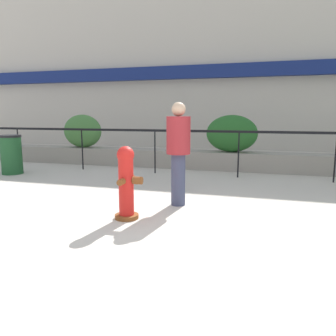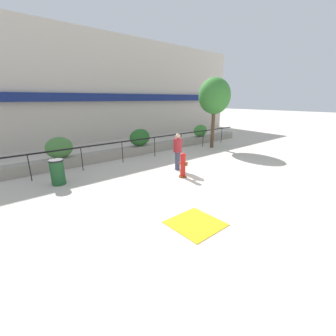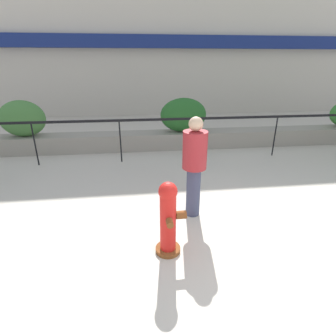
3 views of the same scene
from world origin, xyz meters
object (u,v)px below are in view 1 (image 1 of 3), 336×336
(hedge_bush_0, at_px, (83,131))
(hedge_bush_1, at_px, (232,134))
(pedestrian, at_px, (178,147))
(fire_hydrant, at_px, (126,182))
(trash_bin, at_px, (11,154))

(hedge_bush_0, bearing_deg, hedge_bush_1, 0.00)
(hedge_bush_1, xyz_separation_m, pedestrian, (-0.51, -3.91, -0.02))
(fire_hydrant, bearing_deg, trash_bin, 149.15)
(hedge_bush_0, distance_m, trash_bin, 2.42)
(pedestrian, distance_m, trash_bin, 5.19)
(hedge_bush_1, bearing_deg, pedestrian, -97.40)
(hedge_bush_0, xyz_separation_m, hedge_bush_1, (4.63, 0.00, -0.00))
(trash_bin, bearing_deg, pedestrian, -18.83)
(trash_bin, bearing_deg, hedge_bush_0, 71.00)
(hedge_bush_0, relative_size, fire_hydrant, 1.18)
(hedge_bush_0, distance_m, hedge_bush_1, 4.63)
(hedge_bush_1, distance_m, trash_bin, 5.87)
(hedge_bush_0, bearing_deg, trash_bin, -109.00)
(pedestrian, bearing_deg, hedge_bush_0, 136.57)
(pedestrian, relative_size, trash_bin, 1.71)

